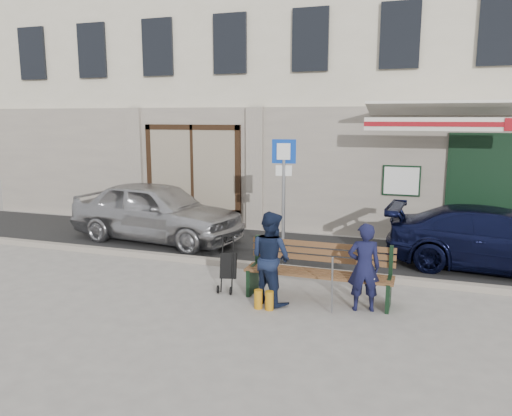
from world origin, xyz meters
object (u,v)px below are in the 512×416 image
at_px(car_silver, 157,211).
at_px(man, 364,267).
at_px(bench, 315,272).
at_px(stroller, 228,267).
at_px(woman, 271,258).
at_px(parking_sign, 284,183).
at_px(car_navy, 499,240).

distance_m(car_silver, man, 5.98).
bearing_deg(man, bench, -30.26).
bearing_deg(stroller, man, -17.14).
xyz_separation_m(car_silver, bench, (4.45, -2.67, -0.27)).
xyz_separation_m(car_silver, woman, (3.79, -3.02, 0.02)).
bearing_deg(man, car_silver, -44.10).
bearing_deg(parking_sign, stroller, -114.02).
bearing_deg(bench, car_silver, 148.97).
height_order(parking_sign, bench, parking_sign).
distance_m(parking_sign, woman, 2.29).
height_order(bench, stroller, bench).
distance_m(parking_sign, man, 2.83).
xyz_separation_m(car_navy, stroller, (-4.53, -2.76, -0.19)).
distance_m(parking_sign, stroller, 2.22).
xyz_separation_m(parking_sign, stroller, (-0.48, -1.77, -1.26)).
distance_m(car_navy, bench, 4.06).
height_order(parking_sign, woman, parking_sign).
height_order(car_silver, parking_sign, parking_sign).
height_order(car_silver, stroller, car_silver).
relative_size(parking_sign, woman, 1.69).
relative_size(car_silver, woman, 2.87).
relative_size(car_silver, man, 3.10).
distance_m(car_silver, car_navy, 7.47).
distance_m(bench, woman, 0.79).
xyz_separation_m(bench, man, (0.80, -0.21, 0.23)).
bearing_deg(car_silver, car_navy, -82.96).
distance_m(parking_sign, bench, 2.34).
bearing_deg(man, car_navy, -142.66).
relative_size(car_navy, stroller, 4.46).
height_order(car_silver, man, car_silver).
distance_m(car_silver, woman, 4.85).
relative_size(man, woman, 0.93).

